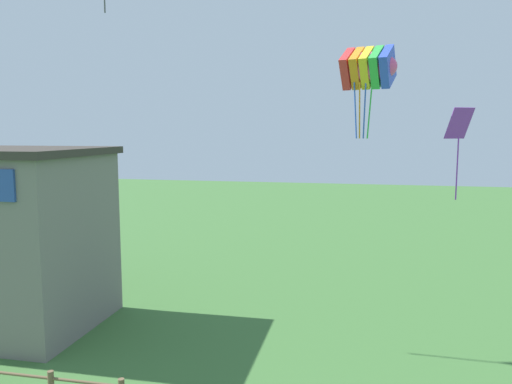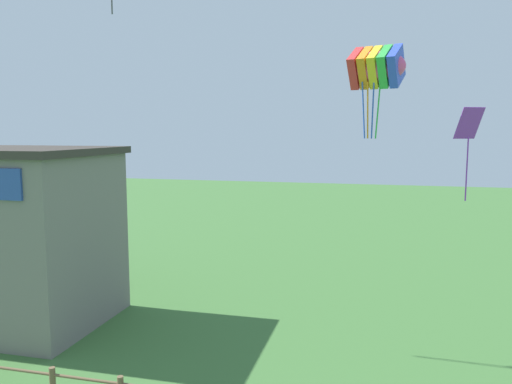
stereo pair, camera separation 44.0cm
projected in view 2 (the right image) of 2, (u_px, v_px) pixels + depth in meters
kite_rainbow_parafoil at (376, 67)px, 18.68m from camera, size 2.56×2.18×3.50m
kite_purple_streamer at (469, 133)px, 17.85m from camera, size 1.04×0.90×3.36m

